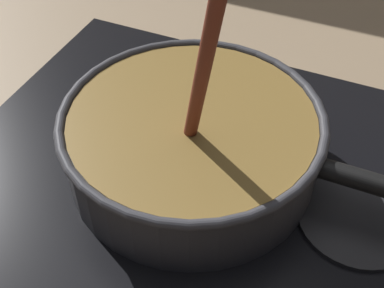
% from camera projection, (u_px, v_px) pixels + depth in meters
% --- Properties ---
extents(ground, '(2.40, 1.60, 0.04)m').
position_uv_depth(ground, '(199.00, 230.00, 0.59)').
color(ground, '#9E8466').
extents(hob_plate, '(0.56, 0.48, 0.01)m').
position_uv_depth(hob_plate, '(192.00, 171.00, 0.62)').
color(hob_plate, black).
rests_on(hob_plate, ground).
extents(burner_ring, '(0.18, 0.18, 0.01)m').
position_uv_depth(burner_ring, '(192.00, 165.00, 0.61)').
color(burner_ring, '#592D0C').
rests_on(burner_ring, hob_plate).
extents(spare_burner, '(0.13, 0.13, 0.01)m').
position_uv_depth(spare_burner, '(358.00, 219.00, 0.56)').
color(spare_burner, '#262628').
rests_on(spare_burner, hob_plate).
extents(cooking_pan, '(0.46, 0.29, 0.34)m').
position_uv_depth(cooking_pan, '(193.00, 141.00, 0.58)').
color(cooking_pan, '#38383D').
rests_on(cooking_pan, hob_plate).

